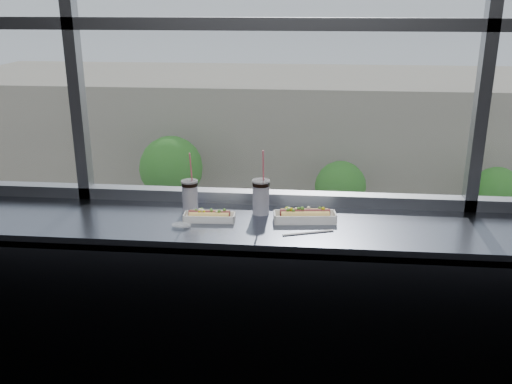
# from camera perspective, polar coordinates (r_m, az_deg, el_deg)

# --- Properties ---
(wall_back_lower) EXTENTS (6.00, 0.00, 6.00)m
(wall_back_lower) POSITION_cam_1_polar(r_m,az_deg,el_deg) (3.22, 1.51, -10.32)
(wall_back_lower) COLOR black
(wall_back_lower) RESTS_ON ground
(counter) EXTENTS (6.00, 0.55, 0.06)m
(counter) POSITION_cam_1_polar(r_m,az_deg,el_deg) (2.74, 1.19, -3.60)
(counter) COLOR slate
(counter) RESTS_ON ground
(counter_fascia) EXTENTS (6.00, 0.04, 1.04)m
(counter_fascia) POSITION_cam_1_polar(r_m,az_deg,el_deg) (2.77, 0.68, -15.65)
(counter_fascia) COLOR slate
(counter_fascia) RESTS_ON ground
(hotdog_tray_left) EXTENTS (0.25, 0.09, 0.06)m
(hotdog_tray_left) POSITION_cam_1_polar(r_m,az_deg,el_deg) (2.75, -4.68, -2.39)
(hotdog_tray_left) COLOR white
(hotdog_tray_left) RESTS_ON counter
(hotdog_tray_right) EXTENTS (0.31, 0.13, 0.07)m
(hotdog_tray_right) POSITION_cam_1_polar(r_m,az_deg,el_deg) (2.74, 4.91, -2.36)
(hotdog_tray_right) COLOR white
(hotdog_tray_right) RESTS_ON counter
(soda_cup_left) EXTENTS (0.08, 0.08, 0.31)m
(soda_cup_left) POSITION_cam_1_polar(r_m,az_deg,el_deg) (2.85, -6.61, -0.26)
(soda_cup_left) COLOR white
(soda_cup_left) RESTS_ON counter
(soda_cup_right) EXTENTS (0.09, 0.09, 0.33)m
(soda_cup_right) POSITION_cam_1_polar(r_m,az_deg,el_deg) (2.81, 0.49, -0.32)
(soda_cup_right) COLOR white
(soda_cup_right) RESTS_ON counter
(loose_straw) EXTENTS (0.23, 0.09, 0.01)m
(loose_straw) POSITION_cam_1_polar(r_m,az_deg,el_deg) (2.61, 5.25, -4.07)
(loose_straw) COLOR white
(loose_straw) RESTS_ON counter
(wrapper) EXTENTS (0.10, 0.07, 0.02)m
(wrapper) POSITION_cam_1_polar(r_m,az_deg,el_deg) (2.69, -7.48, -3.26)
(wrapper) COLOR silver
(wrapper) RESTS_ON counter
(plaza_ground) EXTENTS (120.00, 120.00, 0.00)m
(plaza_ground) POSITION_cam_1_polar(r_m,az_deg,el_deg) (48.13, 5.18, 2.92)
(plaza_ground) COLOR #B1A28E
(plaza_ground) RESTS_ON ground
(street_asphalt) EXTENTS (80.00, 10.00, 0.06)m
(street_asphalt) POSITION_cam_1_polar(r_m,az_deg,el_deg) (26.29, 4.53, -11.10)
(street_asphalt) COLOR black
(street_asphalt) RESTS_ON plaza_ground
(far_sidewalk) EXTENTS (80.00, 6.00, 0.04)m
(far_sidewalk) POSITION_cam_1_polar(r_m,az_deg,el_deg) (33.47, 4.85, -4.29)
(far_sidewalk) COLOR #B1A28E
(far_sidewalk) RESTS_ON plaza_ground
(far_building) EXTENTS (50.00, 14.00, 8.00)m
(far_building) POSITION_cam_1_polar(r_m,az_deg,el_deg) (41.81, 5.24, 6.14)
(far_building) COLOR gray
(far_building) RESTS_ON plaza_ground
(car_near_b) EXTENTS (3.05, 6.95, 2.29)m
(car_near_b) POSITION_cam_1_polar(r_m,az_deg,el_deg) (23.62, -15.15, -12.20)
(car_near_b) COLOR black
(car_near_b) RESTS_ON street_asphalt
(car_far_a) EXTENTS (3.01, 6.48, 2.11)m
(car_far_a) POSITION_cam_1_polar(r_m,az_deg,el_deg) (30.79, -12.42, -4.59)
(car_far_a) COLOR black
(car_far_a) RESTS_ON street_asphalt
(car_far_b) EXTENTS (3.43, 6.69, 2.14)m
(car_far_b) POSITION_cam_1_polar(r_m,az_deg,el_deg) (29.36, 5.35, -5.37)
(car_far_b) COLOR #7A0206
(car_far_b) RESTS_ON street_asphalt
(car_near_c) EXTENTS (2.73, 5.75, 1.86)m
(car_near_c) POSITION_cam_1_polar(r_m,az_deg,el_deg) (22.38, 3.17, -14.02)
(car_near_c) COLOR #A93611
(car_near_c) RESTS_ON street_asphalt
(pedestrian_c) EXTENTS (0.66, 0.88, 1.97)m
(pedestrian_c) POSITION_cam_1_polar(r_m,az_deg,el_deg) (33.51, 15.96, -3.10)
(pedestrian_c) COLOR #66605B
(pedestrian_c) RESTS_ON far_sidewalk
(pedestrian_d) EXTENTS (1.01, 0.75, 2.26)m
(pedestrian_d) POSITION_cam_1_polar(r_m,az_deg,el_deg) (33.59, 23.00, -3.59)
(pedestrian_d) COLOR #66605B
(pedestrian_d) RESTS_ON far_sidewalk
(pedestrian_a) EXTENTS (0.76, 1.01, 2.27)m
(pedestrian_a) POSITION_cam_1_polar(r_m,az_deg,el_deg) (34.42, -3.86, -1.54)
(pedestrian_a) COLOR #66605B
(pedestrian_a) RESTS_ON far_sidewalk
(pedestrian_b) EXTENTS (1.02, 0.76, 2.29)m
(pedestrian_b) POSITION_cam_1_polar(r_m,az_deg,el_deg) (33.96, 5.35, -1.84)
(pedestrian_b) COLOR #66605B
(pedestrian_b) RESTS_ON far_sidewalk
(tree_left) EXTENTS (3.66, 3.66, 5.72)m
(tree_left) POSITION_cam_1_polar(r_m,az_deg,el_deg) (33.12, -8.48, 2.41)
(tree_left) COLOR #47382B
(tree_left) RESTS_ON far_sidewalk
(tree_center) EXTENTS (2.89, 2.89, 4.51)m
(tree_center) POSITION_cam_1_polar(r_m,az_deg,el_deg) (32.45, 8.44, 0.55)
(tree_center) COLOR #47382B
(tree_center) RESTS_ON far_sidewalk
(tree_right) EXTENTS (2.82, 2.82, 4.40)m
(tree_right) POSITION_cam_1_polar(r_m,az_deg,el_deg) (34.02, 22.92, -0.05)
(tree_right) COLOR #47382B
(tree_right) RESTS_ON far_sidewalk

